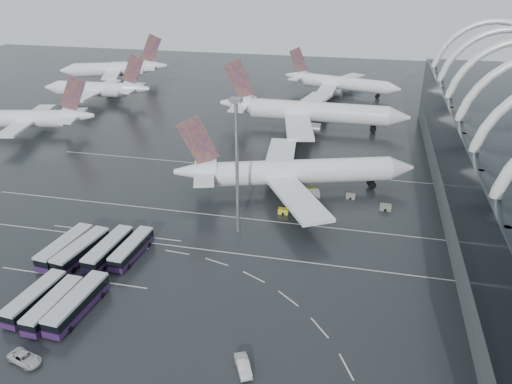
% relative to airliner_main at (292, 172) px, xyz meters
% --- Properties ---
extents(ground, '(420.00, 420.00, 0.00)m').
position_rel_airliner_main_xyz_m(ground, '(-7.46, -27.96, -4.84)').
color(ground, black).
rests_on(ground, ground).
extents(lane_marking_near, '(120.00, 0.25, 0.01)m').
position_rel_airliner_main_xyz_m(lane_marking_near, '(-7.46, -29.96, -4.84)').
color(lane_marking_near, beige).
rests_on(lane_marking_near, ground).
extents(lane_marking_mid, '(120.00, 0.25, 0.01)m').
position_rel_airliner_main_xyz_m(lane_marking_mid, '(-7.46, -15.96, -4.84)').
color(lane_marking_mid, beige).
rests_on(lane_marking_mid, ground).
extents(lane_marking_far, '(120.00, 0.25, 0.01)m').
position_rel_airliner_main_xyz_m(lane_marking_far, '(-7.46, 12.04, -4.84)').
color(lane_marking_far, beige).
rests_on(lane_marking_far, ground).
extents(bus_bay_line_south, '(28.00, 0.25, 0.01)m').
position_rel_airliner_main_xyz_m(bus_bay_line_south, '(-31.46, -43.96, -4.84)').
color(bus_bay_line_south, beige).
rests_on(bus_bay_line_south, ground).
extents(bus_bay_line_north, '(28.00, 0.25, 0.01)m').
position_rel_airliner_main_xyz_m(bus_bay_line_north, '(-31.46, -27.96, -4.84)').
color(bus_bay_line_north, beige).
rests_on(bus_bay_line_north, ground).
extents(airliner_main, '(55.82, 48.37, 19.34)m').
position_rel_airliner_main_xyz_m(airliner_main, '(0.00, 0.00, 0.00)').
color(airliner_main, white).
rests_on(airliner_main, ground).
extents(airliner_gate_b, '(61.62, 55.65, 21.48)m').
position_rel_airliner_main_xyz_m(airliner_gate_b, '(-2.66, 49.95, 0.53)').
color(airliner_gate_b, white).
rests_on(airliner_gate_b, ground).
extents(airliner_gate_c, '(48.50, 44.08, 17.48)m').
position_rel_airliner_main_xyz_m(airliner_gate_c, '(3.39, 98.11, -0.47)').
color(airliner_gate_c, white).
rests_on(airliner_gate_c, ground).
extents(jet_remote_west, '(42.22, 34.22, 18.46)m').
position_rel_airliner_main_xyz_m(jet_remote_west, '(-87.46, 24.69, -0.08)').
color(jet_remote_west, white).
rests_on(jet_remote_west, ground).
extents(jet_remote_mid, '(42.92, 34.58, 18.70)m').
position_rel_airliner_main_xyz_m(jet_remote_mid, '(-85.94, 64.76, -0.02)').
color(jet_remote_mid, white).
rests_on(jet_remote_mid, ground).
extents(jet_remote_far, '(45.92, 37.39, 20.52)m').
position_rel_airliner_main_xyz_m(jet_remote_far, '(-96.29, 99.30, 0.45)').
color(jet_remote_far, white).
rests_on(jet_remote_far, ground).
extents(bus_row_near_a, '(4.34, 13.71, 3.32)m').
position_rel_airliner_main_xyz_m(bus_row_near_a, '(-36.46, -37.77, -3.02)').
color(bus_row_near_a, '#2D1645').
rests_on(bus_row_near_a, ground).
extents(bus_row_near_b, '(4.78, 13.65, 3.29)m').
position_rel_airliner_main_xyz_m(bus_row_near_b, '(-32.99, -38.03, -3.04)').
color(bus_row_near_b, '#2D1645').
rests_on(bus_row_near_b, ground).
extents(bus_row_near_c, '(3.75, 13.46, 3.28)m').
position_rel_airliner_main_xyz_m(bus_row_near_c, '(-28.28, -36.56, -3.04)').
color(bus_row_near_c, '#2D1645').
rests_on(bus_row_near_c, ground).
extents(bus_row_near_d, '(3.45, 12.60, 3.07)m').
position_rel_airliner_main_xyz_m(bus_row_near_d, '(-24.25, -35.25, -3.16)').
color(bus_row_near_d, '#2D1645').
rests_on(bus_row_near_d, ground).
extents(bus_row_far_a, '(3.83, 12.62, 3.06)m').
position_rel_airliner_main_xyz_m(bus_row_far_a, '(-32.63, -52.42, -3.16)').
color(bus_row_far_a, '#2D1645').
rests_on(bus_row_far_a, ground).
extents(bus_row_far_b, '(3.34, 12.50, 3.05)m').
position_rel_airliner_main_xyz_m(bus_row_far_b, '(-28.77, -53.31, -3.17)').
color(bus_row_far_b, '#2D1645').
rests_on(bus_row_far_b, ground).
extents(bus_row_far_c, '(3.86, 13.74, 3.34)m').
position_rel_airliner_main_xyz_m(bus_row_far_c, '(-25.24, -52.29, -3.01)').
color(bus_row_far_c, '#2D1645').
rests_on(bus_row_far_c, ground).
extents(van_curve_a, '(5.54, 3.65, 1.42)m').
position_rel_airliner_main_xyz_m(van_curve_a, '(-26.73, -63.47, -4.14)').
color(van_curve_a, silver).
rests_on(van_curve_a, ground).
extents(van_curve_c, '(3.55, 4.87, 1.53)m').
position_rel_airliner_main_xyz_m(van_curve_c, '(2.93, -58.15, -4.08)').
color(van_curve_c, silver).
rests_on(van_curve_c, ground).
extents(floodlight_mast, '(2.12, 2.12, 27.67)m').
position_rel_airliner_main_xyz_m(floodlight_mast, '(-7.40, -21.89, 12.56)').
color(floodlight_mast, gray).
rests_on(floodlight_mast, ground).
extents(gse_cart_belly_b, '(2.09, 1.24, 1.14)m').
position_rel_airliner_main_xyz_m(gse_cart_belly_b, '(14.01, -0.92, -4.27)').
color(gse_cart_belly_b, slate).
rests_on(gse_cart_belly_b, ground).
extents(gse_cart_belly_c, '(2.20, 1.30, 1.20)m').
position_rel_airliner_main_xyz_m(gse_cart_belly_c, '(0.16, -11.88, -4.24)').
color(gse_cart_belly_c, yellow).
rests_on(gse_cart_belly_c, ground).
extents(gse_cart_belly_d, '(2.46, 1.45, 1.34)m').
position_rel_airliner_main_xyz_m(gse_cart_belly_d, '(21.86, -5.13, -4.17)').
color(gse_cart_belly_d, slate).
rests_on(gse_cart_belly_d, ground).
extents(gse_cart_belly_e, '(2.46, 1.46, 1.34)m').
position_rel_airliner_main_xyz_m(gse_cart_belly_e, '(4.95, -0.22, -4.17)').
color(gse_cart_belly_e, yellow).
rests_on(gse_cart_belly_e, ground).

